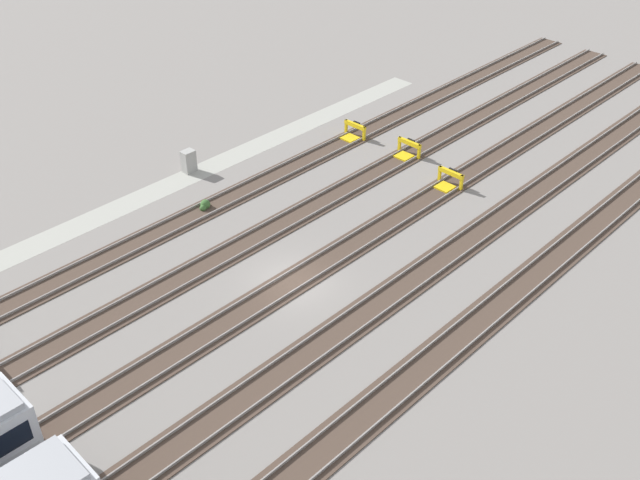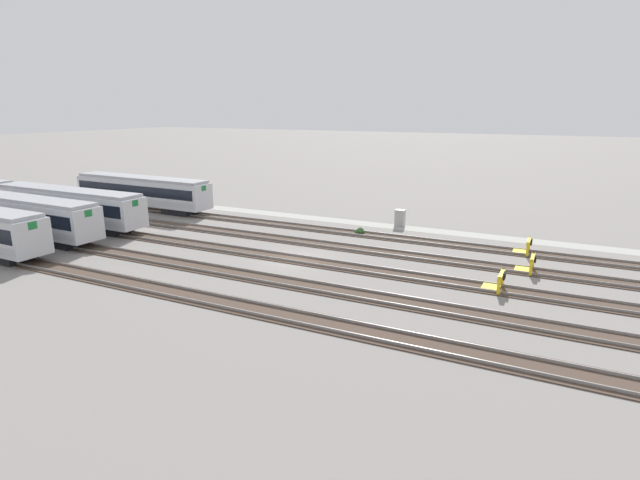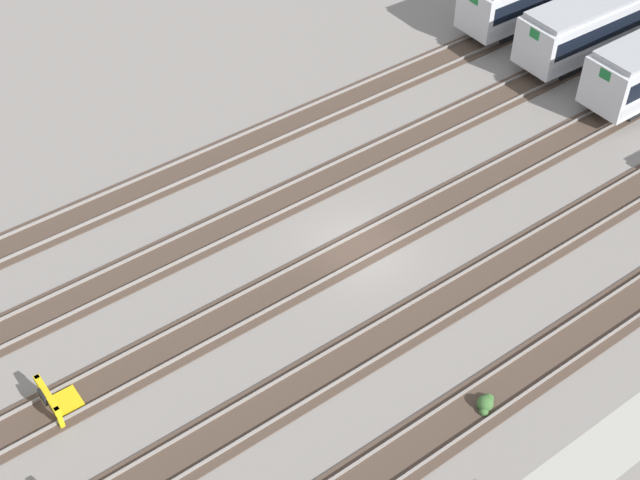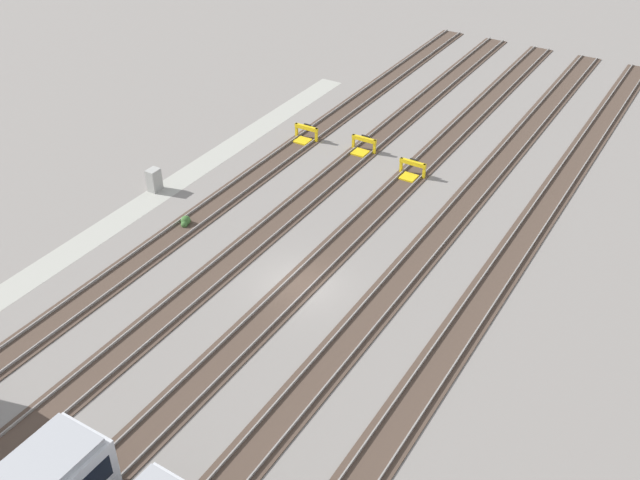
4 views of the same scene
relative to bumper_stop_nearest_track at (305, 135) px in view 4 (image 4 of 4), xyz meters
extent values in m
plane|color=gray|center=(15.56, 9.48, -0.51)|extent=(400.00, 400.00, 0.00)
cube|color=#9E9E93|center=(15.56, -4.27, -0.51)|extent=(54.00, 2.00, 0.01)
cube|color=#47382D|center=(15.56, 0.00, -0.48)|extent=(90.00, 2.23, 0.06)
cube|color=gray|center=(15.56, 0.72, -0.38)|extent=(90.00, 0.07, 0.15)
cube|color=gray|center=(15.56, -0.72, -0.38)|extent=(90.00, 0.07, 0.15)
cube|color=#47382D|center=(15.56, 4.74, -0.48)|extent=(90.00, 2.23, 0.06)
cube|color=gray|center=(15.56, 5.45, -0.38)|extent=(90.00, 0.07, 0.15)
cube|color=gray|center=(15.56, 4.02, -0.38)|extent=(90.00, 0.07, 0.15)
cube|color=#47382D|center=(15.56, 9.48, -0.48)|extent=(90.00, 2.24, 0.06)
cube|color=gray|center=(15.56, 10.19, -0.38)|extent=(90.00, 0.07, 0.15)
cube|color=gray|center=(15.56, 8.76, -0.38)|extent=(90.00, 0.07, 0.15)
cube|color=#47382D|center=(15.56, 14.22, -0.48)|extent=(90.00, 2.23, 0.06)
cube|color=gray|center=(15.56, 14.93, -0.38)|extent=(90.00, 0.07, 0.15)
cube|color=gray|center=(15.56, 13.50, -0.38)|extent=(90.00, 0.07, 0.15)
cube|color=#47382D|center=(15.56, 18.96, -0.48)|extent=(90.00, 2.23, 0.06)
cube|color=gray|center=(15.56, 19.67, -0.38)|extent=(90.00, 0.07, 0.15)
cube|color=gray|center=(15.56, 18.24, -0.38)|extent=(90.00, 0.07, 0.15)
cube|color=#1E843D|center=(31.44, 9.59, 2.54)|extent=(0.09, 0.70, 0.56)
cube|color=gold|center=(-0.25, 0.90, 0.06)|extent=(0.18, 0.18, 1.15)
cube|color=gold|center=(-0.23, -0.90, 0.06)|extent=(0.18, 0.18, 1.15)
cube|color=gold|center=(-0.24, 0.00, 0.49)|extent=(0.26, 2.00, 0.30)
cube|color=gold|center=(0.31, 0.00, -0.42)|extent=(1.11, 1.09, 0.18)
cube|color=black|center=(-0.42, 0.00, 0.49)|extent=(0.13, 0.60, 0.44)
cube|color=gold|center=(-0.83, 5.64, 0.06)|extent=(0.18, 0.18, 1.15)
cube|color=gold|center=(-0.83, 3.84, 0.06)|extent=(0.18, 0.18, 1.15)
cube|color=gold|center=(-0.83, 4.74, 0.49)|extent=(0.24, 2.00, 0.30)
cube|color=gold|center=(-0.28, 4.74, -0.42)|extent=(1.10, 1.08, 0.18)
cube|color=black|center=(-1.01, 4.74, 0.49)|extent=(0.12, 0.60, 0.44)
cube|color=gold|center=(0.67, 10.38, 0.06)|extent=(0.18, 0.18, 1.15)
cube|color=gold|center=(0.66, 8.58, 0.06)|extent=(0.18, 0.18, 1.15)
cube|color=gold|center=(0.67, 9.48, 0.49)|extent=(0.25, 2.00, 0.30)
cube|color=gold|center=(1.22, 9.47, -0.42)|extent=(1.11, 1.09, 0.18)
cube|color=black|center=(0.49, 9.48, 0.49)|extent=(0.12, 0.60, 0.44)
cube|color=#9E9E99|center=(11.74, -4.83, 0.29)|extent=(0.90, 0.70, 1.60)
cube|color=#333338|center=(11.74, -5.19, 0.53)|extent=(0.70, 0.04, 0.36)
sphere|color=#38602D|center=(14.02, -0.21, -0.23)|extent=(0.64, 0.64, 0.64)
sphere|color=#38602D|center=(14.32, -0.09, -0.33)|extent=(0.44, 0.44, 0.44)
sphere|color=#38602D|center=(13.80, -0.39, -0.37)|extent=(0.36, 0.36, 0.36)
camera|label=1|loc=(38.37, 33.70, 25.37)|focal=42.00mm
camera|label=2|loc=(-2.23, 41.05, 10.66)|focal=28.00mm
camera|label=3|loc=(-2.99, -12.67, 27.70)|focal=50.00mm
camera|label=4|loc=(44.04, 28.10, 25.77)|focal=42.00mm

